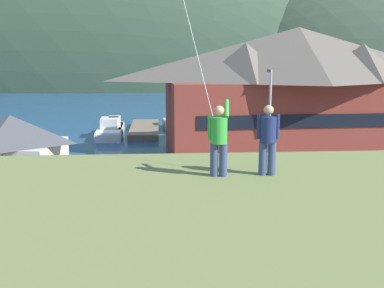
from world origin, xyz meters
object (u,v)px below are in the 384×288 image
at_px(parked_car_mid_row_center, 108,194).
at_px(person_companion, 268,138).
at_px(storage_shed_near_lot, 13,157).
at_px(moored_boat_wharfside, 115,129).
at_px(harbor_lodge, 297,87).
at_px(parked_car_front_row_end, 32,238).
at_px(parked_car_back_row_right, 160,235).
at_px(person_kite_flyer, 219,138).
at_px(parking_light_pole, 269,121).
at_px(moored_boat_outer_mooring, 173,124).
at_px(parked_car_lone_by_shed, 310,226).
at_px(wharf_dock, 145,129).
at_px(moored_boat_inner_slip, 110,130).
at_px(parked_car_mid_row_far, 353,192).
at_px(storage_shed_waterside, 224,128).

height_order(parked_car_mid_row_center, person_companion, person_companion).
relative_size(storage_shed_near_lot, moored_boat_wharfside, 1.12).
bearing_deg(storage_shed_near_lot, person_companion, -56.81).
relative_size(harbor_lodge, moored_boat_wharfside, 4.31).
bearing_deg(moored_boat_wharfside, parked_car_front_row_end, -91.23).
bearing_deg(parked_car_back_row_right, person_kite_flyer, -80.63).
bearing_deg(parking_light_pole, moored_boat_outer_mooring, 103.08).
height_order(storage_shed_near_lot, person_kite_flyer, person_kite_flyer).
bearing_deg(moored_boat_outer_mooring, parking_light_pole, -76.92).
xyz_separation_m(moored_boat_outer_mooring, parked_car_mid_row_center, (-4.64, -29.34, 0.34)).
bearing_deg(moored_boat_wharfside, person_companion, -79.63).
relative_size(parked_car_mid_row_center, parked_car_front_row_end, 1.02).
bearing_deg(parked_car_lone_by_shed, wharf_dock, 104.51).
relative_size(moored_boat_inner_slip, parked_car_mid_row_center, 1.91).
distance_m(wharf_dock, moored_boat_wharfside, 3.67).
xyz_separation_m(moored_boat_outer_mooring, parked_car_mid_row_far, (9.64, -29.92, 0.34)).
bearing_deg(moored_boat_outer_mooring, moored_boat_inner_slip, -149.87).
distance_m(moored_boat_outer_mooring, parking_light_pole, 25.74).
distance_m(parked_car_lone_by_shed, parked_car_mid_row_far, 6.79).
height_order(moored_boat_wharfside, parked_car_front_row_end, moored_boat_wharfside).
height_order(wharf_dock, moored_boat_wharfside, moored_boat_wharfside).
height_order(storage_shed_near_lot, storage_shed_waterside, storage_shed_near_lot).
bearing_deg(parked_car_front_row_end, parked_car_back_row_right, 0.14).
relative_size(parked_car_front_row_end, person_kite_flyer, 2.28).
bearing_deg(parked_car_front_row_end, storage_shed_near_lot, 110.55).
bearing_deg(wharf_dock, parking_light_pole, -68.71).
xyz_separation_m(storage_shed_near_lot, parked_car_mid_row_center, (5.96, -2.37, -1.74)).
xyz_separation_m(storage_shed_waterside, parked_car_lone_by_shed, (1.12, -21.71, -1.23)).
height_order(moored_boat_wharfside, parking_light_pole, parking_light_pole).
bearing_deg(parked_car_mid_row_far, parked_car_back_row_right, -152.39).
relative_size(parked_car_front_row_end, parked_car_mid_row_far, 0.98).
relative_size(moored_boat_outer_mooring, person_kite_flyer, 3.50).
bearing_deg(moored_boat_outer_mooring, harbor_lodge, -51.49).
bearing_deg(moored_boat_wharfside, parked_car_mid_row_far, -58.82).
bearing_deg(parked_car_lone_by_shed, person_companion, -114.50).
bearing_deg(moored_boat_outer_mooring, parked_car_mid_row_center, -98.98).
xyz_separation_m(moored_boat_outer_mooring, parking_light_pole, (5.76, -24.79, 3.88)).
relative_size(parked_car_lone_by_shed, person_companion, 2.44).
xyz_separation_m(moored_boat_wharfside, parked_car_back_row_right, (4.92, -32.70, 0.34)).
distance_m(storage_shed_waterside, parked_car_front_row_end, 25.18).
bearing_deg(moored_boat_wharfside, parked_car_mid_row_center, -85.78).
distance_m(wharf_dock, person_kite_flyer, 44.02).
relative_size(storage_shed_waterside, parked_car_mid_row_far, 1.62).
distance_m(storage_shed_waterside, parked_car_lone_by_shed, 21.78).
xyz_separation_m(wharf_dock, parked_car_lone_by_shed, (8.75, -33.81, 0.71)).
relative_size(parking_light_pole, person_companion, 4.55).
distance_m(storage_shed_waterside, person_companion, 31.79).
xyz_separation_m(parked_car_mid_row_center, parked_car_front_row_end, (-2.63, -6.50, 0.00)).
distance_m(moored_boat_wharfside, moored_boat_outer_mooring, 7.28).
xyz_separation_m(moored_boat_inner_slip, person_kite_flyer, (6.86, -40.72, 6.36)).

